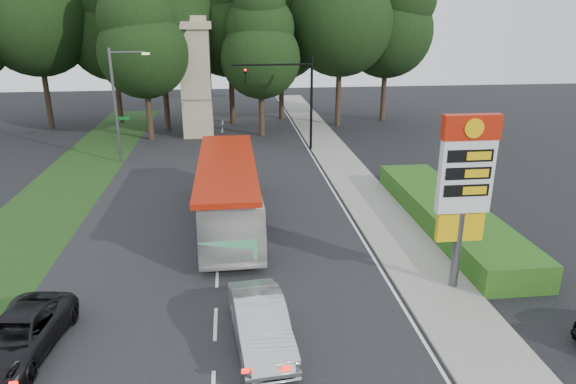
{
  "coord_description": "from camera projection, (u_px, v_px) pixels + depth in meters",
  "views": [
    {
      "loc": [
        0.78,
        -14.93,
        10.16
      ],
      "look_at": [
        3.36,
        7.81,
        2.2
      ],
      "focal_mm": 32.0,
      "sensor_mm": 36.0,
      "label": 1
    }
  ],
  "objects": [
    {
      "name": "transit_bus",
      "position": [
        228.0,
        193.0,
        25.77
      ],
      "size": [
        3.09,
        11.8,
        3.26
      ],
      "primitive_type": "imported",
      "rotation": [
        0.0,
        0.0,
        0.03
      ],
      "color": "silver",
      "rests_on": "ground"
    },
    {
      "name": "road_surface",
      "position": [
        220.0,
        207.0,
        28.53
      ],
      "size": [
        14.0,
        80.0,
        0.02
      ],
      "primitive_type": "cube",
      "color": "black",
      "rests_on": "ground"
    },
    {
      "name": "monument",
      "position": [
        196.0,
        77.0,
        43.53
      ],
      "size": [
        3.0,
        3.0,
        10.05
      ],
      "color": "tan",
      "rests_on": "ground"
    },
    {
      "name": "tree_east_mid",
      "position": [
        341.0,
        0.0,
        45.68
      ],
      "size": [
        9.52,
        9.52,
        18.7
      ],
      "color": "#2D2116",
      "rests_on": "ground"
    },
    {
      "name": "traffic_signal_mast",
      "position": [
        294.0,
        90.0,
        38.86
      ],
      "size": [
        6.1,
        0.35,
        7.2
      ],
      "color": "black",
      "rests_on": "ground"
    },
    {
      "name": "tree_monument_left",
      "position": [
        142.0,
        33.0,
        40.99
      ],
      "size": [
        7.28,
        7.28,
        14.3
      ],
      "color": "#2D2116",
      "rests_on": "ground"
    },
    {
      "name": "suv_charcoal",
      "position": [
        18.0,
        335.0,
        16.03
      ],
      "size": [
        2.75,
        4.93,
        1.3
      ],
      "primitive_type": "imported",
      "rotation": [
        0.0,
        0.0,
        -0.13
      ],
      "color": "black",
      "rests_on": "ground"
    },
    {
      "name": "tree_east_near",
      "position": [
        281.0,
        19.0,
        49.45
      ],
      "size": [
        8.12,
        8.12,
        15.95
      ],
      "color": "#2D2116",
      "rests_on": "ground"
    },
    {
      "name": "tree_center_right",
      "position": [
        229.0,
        4.0,
        46.6
      ],
      "size": [
        9.24,
        9.24,
        18.15
      ],
      "color": "#2D2116",
      "rests_on": "ground"
    },
    {
      "name": "streetlight_signs",
      "position": [
        118.0,
        101.0,
        35.72
      ],
      "size": [
        2.75,
        0.98,
        8.0
      ],
      "color": "#59595E",
      "rests_on": "ground"
    },
    {
      "name": "gas_station_pylon",
      "position": [
        465.0,
        180.0,
        18.66
      ],
      "size": [
        2.1,
        0.45,
        6.85
      ],
      "color": "#59595E",
      "rests_on": "ground"
    },
    {
      "name": "tree_west_near",
      "position": [
        110.0,
        16.0,
        47.64
      ],
      "size": [
        8.4,
        8.4,
        16.5
      ],
      "color": "#2D2116",
      "rests_on": "ground"
    },
    {
      "name": "sedan_silver",
      "position": [
        261.0,
        323.0,
        16.45
      ],
      "size": [
        2.1,
        4.81,
        1.54
      ],
      "primitive_type": "imported",
      "rotation": [
        0.0,
        0.0,
        0.1
      ],
      "color": "#B9BCC1",
      "rests_on": "ground"
    },
    {
      "name": "tree_monument_right",
      "position": [
        260.0,
        41.0,
        42.69
      ],
      "size": [
        6.72,
        6.72,
        13.2
      ],
      "color": "#2D2116",
      "rests_on": "ground"
    },
    {
      "name": "hedge",
      "position": [
        448.0,
        215.0,
        25.8
      ],
      "size": [
        3.0,
        14.0,
        1.2
      ],
      "primitive_type": "cube",
      "color": "#275115",
      "rests_on": "ground"
    },
    {
      "name": "sidewalk_right",
      "position": [
        369.0,
        200.0,
        29.42
      ],
      "size": [
        3.0,
        80.0,
        0.12
      ],
      "primitive_type": "cube",
      "color": "gray",
      "rests_on": "ground"
    },
    {
      "name": "tree_far_east",
      "position": [
        388.0,
        12.0,
        48.42
      ],
      "size": [
        8.68,
        8.68,
        17.05
      ],
      "color": "#2D2116",
      "rests_on": "ground"
    },
    {
      "name": "ground",
      "position": [
        215.0,
        333.0,
        17.27
      ],
      "size": [
        120.0,
        120.0,
        0.0
      ],
      "primitive_type": "plane",
      "color": "black",
      "rests_on": "ground"
    },
    {
      "name": "grass_verge_left",
      "position": [
        73.0,
        180.0,
        33.15
      ],
      "size": [
        5.0,
        50.0,
        0.02
      ],
      "primitive_type": "cube",
      "color": "#193814",
      "rests_on": "ground"
    }
  ]
}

